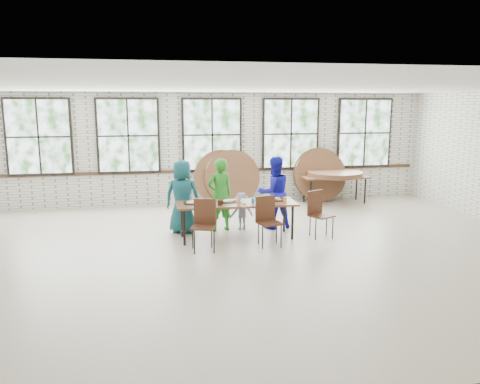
% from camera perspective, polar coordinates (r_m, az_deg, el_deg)
% --- Properties ---
extents(room, '(12.00, 12.00, 12.00)m').
position_cam_1_polar(room, '(12.70, -3.43, 6.76)').
color(room, beige).
rests_on(room, ground).
extents(dining_table, '(2.42, 0.85, 0.74)m').
position_cam_1_polar(dining_table, '(9.40, -0.40, -1.60)').
color(dining_table, brown).
rests_on(dining_table, ground).
extents(chair_near_left, '(0.52, 0.52, 0.95)m').
position_cam_1_polar(chair_near_left, '(8.73, -4.41, -3.46)').
color(chair_near_left, '#492818').
rests_on(chair_near_left, ground).
extents(chair_near_right, '(0.51, 0.50, 0.95)m').
position_cam_1_polar(chair_near_right, '(9.01, 3.36, -3.01)').
color(chair_near_right, '#492818').
rests_on(chair_near_right, ground).
extents(chair_spare, '(0.56, 0.55, 0.95)m').
position_cam_1_polar(chair_spare, '(9.69, 9.51, -2.16)').
color(chair_spare, '#492818').
rests_on(chair_spare, ground).
extents(adult_teal, '(0.88, 0.72, 1.55)m').
position_cam_1_polar(adult_teal, '(9.89, -7.02, -0.56)').
color(adult_teal, '#195F5F').
rests_on(adult_teal, ground).
extents(adult_green, '(0.65, 0.51, 1.57)m').
position_cam_1_polar(adult_green, '(9.97, -2.48, -0.34)').
color(adult_green, '#238323').
rests_on(adult_green, ground).
extents(toddler, '(0.57, 0.39, 0.82)m').
position_cam_1_polar(toddler, '(10.12, 0.20, -2.34)').
color(toddler, '#121638').
rests_on(toddler, ground).
extents(adult_blue, '(0.85, 0.71, 1.58)m').
position_cam_1_polar(adult_blue, '(10.21, 4.17, -0.08)').
color(adult_blue, '#1A1BB6').
rests_on(adult_blue, ground).
extents(storage_table, '(1.81, 0.76, 0.74)m').
position_cam_1_polar(storage_table, '(13.10, 11.47, 1.66)').
color(storage_table, brown).
rests_on(storage_table, ground).
extents(tabletop_clutter, '(2.04, 0.60, 0.11)m').
position_cam_1_polar(tabletop_clutter, '(9.36, 0.26, -1.17)').
color(tabletop_clutter, black).
rests_on(tabletop_clutter, dining_table).
extents(round_tops_stacked, '(1.50, 1.50, 0.13)m').
position_cam_1_polar(round_tops_stacked, '(13.09, 11.49, 2.18)').
color(round_tops_stacked, brown).
rests_on(round_tops_stacked, storage_table).
extents(round_tops_leaning, '(4.28, 0.48, 1.49)m').
position_cam_1_polar(round_tops_leaning, '(12.91, 4.19, 1.93)').
color(round_tops_leaning, brown).
rests_on(round_tops_leaning, ground).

